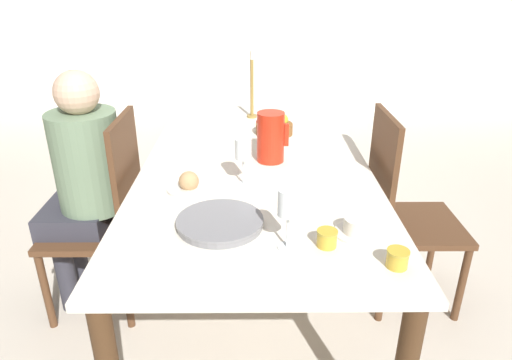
# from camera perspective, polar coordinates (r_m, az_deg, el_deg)

# --- Properties ---
(ground_plane) EXTENTS (20.00, 20.00, 0.00)m
(ground_plane) POSITION_cam_1_polar(r_m,az_deg,el_deg) (2.49, -0.05, -13.41)
(ground_plane) COLOR beige
(dining_table) EXTENTS (1.04, 1.98, 0.72)m
(dining_table) POSITION_cam_1_polar(r_m,az_deg,el_deg) (2.16, -0.05, 0.14)
(dining_table) COLOR silver
(dining_table) RESTS_ON ground_plane
(chair_person_side) EXTENTS (0.42, 0.42, 0.97)m
(chair_person_side) POSITION_cam_1_polar(r_m,az_deg,el_deg) (2.25, -18.12, -4.13)
(chair_person_side) COLOR #51331E
(chair_person_side) RESTS_ON ground_plane
(chair_opposite) EXTENTS (0.42, 0.42, 0.97)m
(chair_opposite) POSITION_cam_1_polar(r_m,az_deg,el_deg) (2.29, 17.73, -3.60)
(chair_opposite) COLOR #51331E
(chair_opposite) RESTS_ON ground_plane
(person_seated) EXTENTS (0.39, 0.41, 1.16)m
(person_seated) POSITION_cam_1_polar(r_m,az_deg,el_deg) (2.23, -20.82, 0.58)
(person_seated) COLOR #33333D
(person_seated) RESTS_ON ground_plane
(red_pitcher) EXTENTS (0.15, 0.13, 0.23)m
(red_pitcher) POSITION_cam_1_polar(r_m,az_deg,el_deg) (2.11, 1.84, 5.40)
(red_pitcher) COLOR red
(red_pitcher) RESTS_ON dining_table
(wine_glass_water) EXTENTS (0.07, 0.07, 0.20)m
(wine_glass_water) POSITION_cam_1_polar(r_m,az_deg,el_deg) (1.85, -1.61, 3.66)
(wine_glass_water) COLOR white
(wine_glass_water) RESTS_ON dining_table
(wine_glass_juice) EXTENTS (0.07, 0.07, 0.21)m
(wine_glass_juice) POSITION_cam_1_polar(r_m,az_deg,el_deg) (1.42, 4.09, -3.26)
(wine_glass_juice) COLOR white
(wine_glass_juice) RESTS_ON dining_table
(teacup_near_person) EXTENTS (0.15, 0.15, 0.06)m
(teacup_near_person) POSITION_cam_1_polar(r_m,az_deg,el_deg) (1.59, 12.47, -5.81)
(teacup_near_person) COLOR silver
(teacup_near_person) RESTS_ON dining_table
(serving_tray) EXTENTS (0.31, 0.31, 0.03)m
(serving_tray) POSITION_cam_1_polar(r_m,az_deg,el_deg) (1.60, -4.53, -5.31)
(serving_tray) COLOR gray
(serving_tray) RESTS_ON dining_table
(bread_plate) EXTENTS (0.18, 0.18, 0.08)m
(bread_plate) POSITION_cam_1_polar(r_m,az_deg,el_deg) (1.88, -8.37, -0.52)
(bread_plate) COLOR silver
(bread_plate) RESTS_ON dining_table
(jam_jar_amber) EXTENTS (0.07, 0.07, 0.06)m
(jam_jar_amber) POSITION_cam_1_polar(r_m,az_deg,el_deg) (1.50, 8.87, -7.11)
(jam_jar_amber) COLOR gold
(jam_jar_amber) RESTS_ON dining_table
(jam_jar_red) EXTENTS (0.07, 0.07, 0.06)m
(jam_jar_red) POSITION_cam_1_polar(r_m,az_deg,el_deg) (1.45, 17.27, -9.25)
(jam_jar_red) COLOR gold
(jam_jar_red) RESTS_ON dining_table
(fruit_bowl) EXTENTS (0.20, 0.20, 0.11)m
(fruit_bowl) POSITION_cam_1_polar(r_m,az_deg,el_deg) (2.51, 2.27, 6.69)
(fruit_bowl) COLOR brown
(fruit_bowl) RESTS_ON dining_table
(candlestick_tall) EXTENTS (0.06, 0.06, 0.40)m
(candlestick_tall) POSITION_cam_1_polar(r_m,az_deg,el_deg) (2.78, -0.52, 11.03)
(candlestick_tall) COLOR olive
(candlestick_tall) RESTS_ON dining_table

